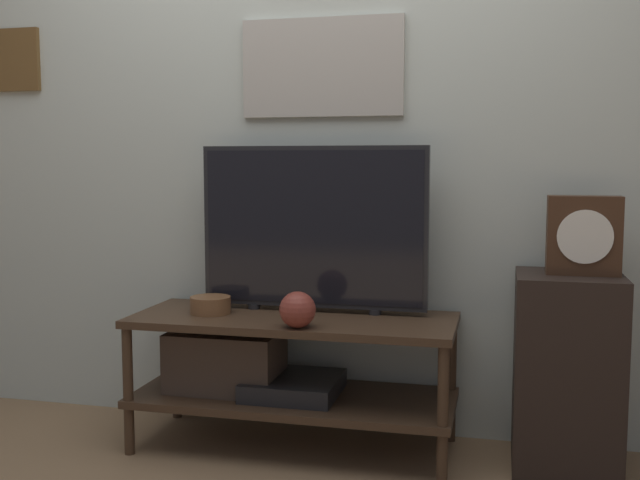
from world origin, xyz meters
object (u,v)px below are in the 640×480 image
object	(u,v)px
vase_wide_bowl	(211,305)
vase_round_glass	(298,310)
television	(313,227)
mantel_clock	(584,235)

from	to	relation	value
vase_wide_bowl	vase_round_glass	bearing A→B (deg)	-22.82
vase_round_glass	television	bearing A→B (deg)	93.26
mantel_clock	television	bearing A→B (deg)	177.78
vase_round_glass	vase_wide_bowl	xyz separation A→B (m)	(-0.41, 0.17, -0.03)
television	vase_wide_bowl	xyz separation A→B (m)	(-0.39, -0.13, -0.31)
television	vase_wide_bowl	bearing A→B (deg)	-161.63
vase_wide_bowl	mantel_clock	size ratio (longest dim) A/B	0.56
television	mantel_clock	world-z (taller)	television
vase_round_glass	vase_wide_bowl	world-z (taller)	vase_round_glass
vase_round_glass	mantel_clock	size ratio (longest dim) A/B	0.47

